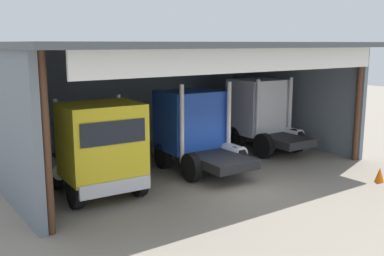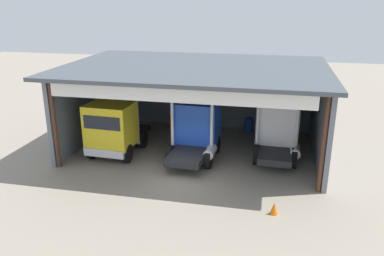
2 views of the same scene
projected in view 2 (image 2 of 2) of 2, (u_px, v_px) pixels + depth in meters
ground_plane at (179, 179)px, 20.15m from camera, size 80.00×80.00×0.00m
workshop_shed at (199, 88)px, 23.76m from camera, size 14.89×10.22×5.23m
truck_yellow_left_bay at (114, 128)px, 22.67m from camera, size 2.75×4.96×3.36m
truck_blue_center_right_bay at (196, 129)px, 22.53m from camera, size 2.73×4.64×3.66m
truck_white_center_bay at (278, 128)px, 22.41m from camera, size 2.55×4.31×3.58m
oil_drum at (249, 125)px, 27.14m from camera, size 0.58×0.58×0.93m
tool_cart at (176, 121)px, 27.89m from camera, size 0.90×0.60×1.00m
traffic_cone at (274, 208)px, 16.90m from camera, size 0.36×0.36×0.56m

